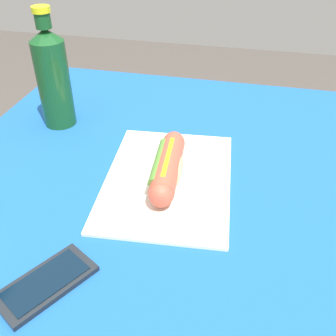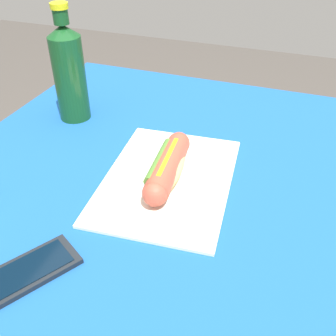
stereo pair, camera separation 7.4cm
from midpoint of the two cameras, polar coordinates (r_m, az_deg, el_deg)
dining_table at (r=0.85m, az=-4.91°, el=-9.81°), size 1.02×0.85×0.73m
paper_wrapper at (r=0.76m, az=-2.80°, el=-1.76°), size 0.35×0.26×0.01m
hot_dog at (r=0.74m, az=-2.93°, el=0.08°), size 0.21×0.07×0.05m
cell_phone at (r=0.62m, az=-20.72°, el=-15.52°), size 0.15×0.13×0.01m
soda_bottle at (r=0.94m, az=-18.59°, el=12.40°), size 0.07×0.07×0.27m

